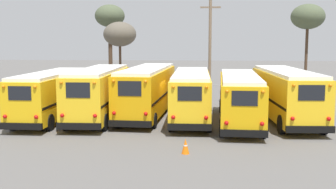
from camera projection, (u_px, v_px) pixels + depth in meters
name	position (u px, v px, depth m)	size (l,w,h in m)	color
ground_plane	(168.00, 119.00, 27.68)	(160.00, 160.00, 0.00)	#5B5956
school_bus_0	(52.00, 94.00, 27.36)	(2.51, 9.71, 3.09)	yellow
school_bus_1	(99.00, 92.00, 27.52)	(2.66, 10.12, 3.31)	yellow
school_bus_2	(147.00, 90.00, 28.64)	(3.06, 10.97, 3.32)	#E5A00C
school_bus_3	(191.00, 94.00, 27.26)	(2.52, 10.26, 3.12)	yellow
school_bus_4	(240.00, 97.00, 25.99)	(2.81, 10.48, 3.05)	#EAAA0F
school_bus_5	(286.00, 93.00, 26.84)	(3.07, 10.65, 3.27)	yellow
utility_pole	(210.00, 45.00, 37.12)	(1.80, 0.26, 9.09)	#75604C
bare_tree_0	(120.00, 35.00, 41.68)	(3.25, 3.25, 6.96)	#473323
bare_tree_1	(308.00, 17.00, 41.22)	(3.29, 3.29, 8.67)	#473323
bare_tree_2	(110.00, 18.00, 45.01)	(3.19, 3.19, 8.93)	#473323
fence_line	(176.00, 90.00, 35.61)	(23.14, 0.06, 1.42)	#939399
traffic_cone	(185.00, 146.00, 19.17)	(0.36, 0.36, 0.70)	orange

